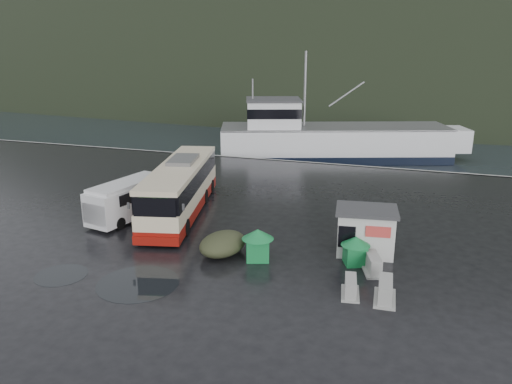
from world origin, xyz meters
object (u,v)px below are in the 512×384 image
(coach_bus, at_px, (182,212))
(waste_bin_left, at_px, (258,259))
(ticket_kiosk, at_px, (364,252))
(white_van, at_px, (130,218))
(jersey_barrier_a, at_px, (350,295))
(fishing_trawler, at_px, (334,146))
(dome_tent, at_px, (223,254))
(waste_bin_right, at_px, (354,264))
(jersey_barrier_b, at_px, (384,300))
(jersey_barrier_c, at_px, (372,272))

(coach_bus, relative_size, waste_bin_left, 7.44)
(ticket_kiosk, bearing_deg, white_van, 169.52)
(jersey_barrier_a, xyz_separation_m, fishing_trawler, (-5.93, 31.64, 0.00))
(waste_bin_left, distance_m, dome_tent, 1.87)
(waste_bin_left, relative_size, waste_bin_right, 1.12)
(jersey_barrier_b, bearing_deg, waste_bin_left, 160.28)
(white_van, xyz_separation_m, jersey_barrier_b, (15.54, -5.56, 0.00))
(dome_tent, height_order, fishing_trawler, fishing_trawler)
(coach_bus, distance_m, jersey_barrier_c, 13.24)
(dome_tent, relative_size, jersey_barrier_a, 1.91)
(jersey_barrier_b, bearing_deg, jersey_barrier_a, 179.87)
(dome_tent, height_order, jersey_barrier_a, dome_tent)
(waste_bin_right, height_order, jersey_barrier_b, waste_bin_right)
(fishing_trawler, bearing_deg, jersey_barrier_b, -95.85)
(coach_bus, bearing_deg, waste_bin_left, -51.18)
(coach_bus, height_order, white_van, coach_bus)
(white_van, bearing_deg, jersey_barrier_a, -10.08)
(ticket_kiosk, bearing_deg, waste_bin_left, -160.57)
(jersey_barrier_b, xyz_separation_m, jersey_barrier_c, (-0.73, 2.54, 0.00))
(coach_bus, relative_size, dome_tent, 4.11)
(dome_tent, bearing_deg, waste_bin_left, -1.18)
(waste_bin_left, height_order, fishing_trawler, fishing_trawler)
(waste_bin_right, xyz_separation_m, jersey_barrier_c, (0.92, -0.64, 0.00))
(waste_bin_left, distance_m, jersey_barrier_c, 5.55)
(fishing_trawler, bearing_deg, coach_bus, -122.09)
(dome_tent, height_order, ticket_kiosk, ticket_kiosk)
(ticket_kiosk, height_order, jersey_barrier_a, ticket_kiosk)
(coach_bus, height_order, fishing_trawler, fishing_trawler)
(white_van, relative_size, jersey_barrier_b, 3.21)
(coach_bus, relative_size, jersey_barrier_c, 7.02)
(coach_bus, distance_m, waste_bin_left, 8.54)
(jersey_barrier_a, relative_size, fishing_trawler, 0.05)
(waste_bin_left, xyz_separation_m, jersey_barrier_c, (5.55, 0.29, 0.00))
(ticket_kiosk, bearing_deg, jersey_barrier_a, -98.00)
(ticket_kiosk, bearing_deg, fishing_trawler, 95.57)
(jersey_barrier_b, height_order, jersey_barrier_c, jersey_barrier_b)
(white_van, height_order, waste_bin_right, white_van)
(white_van, height_order, fishing_trawler, fishing_trawler)
(jersey_barrier_a, height_order, fishing_trawler, fishing_trawler)
(coach_bus, relative_size, ticket_kiosk, 3.89)
(waste_bin_right, relative_size, jersey_barrier_c, 0.85)
(ticket_kiosk, xyz_separation_m, jersey_barrier_b, (1.34, -4.70, 0.00))
(white_van, distance_m, dome_tent, 8.09)
(dome_tent, xyz_separation_m, ticket_kiosk, (6.79, 2.41, 0.00))
(jersey_barrier_b, xyz_separation_m, fishing_trawler, (-7.36, 31.64, 0.00))
(white_van, relative_size, waste_bin_right, 3.97)
(waste_bin_left, bearing_deg, jersey_barrier_b, -19.72)
(white_van, bearing_deg, jersey_barrier_c, -0.12)
(jersey_barrier_c, distance_m, fishing_trawler, 29.85)
(coach_bus, height_order, jersey_barrier_a, coach_bus)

